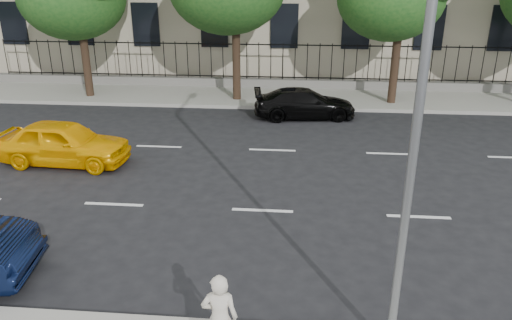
{
  "coord_description": "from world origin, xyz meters",
  "views": [
    {
      "loc": [
        0.86,
        -9.09,
        6.07
      ],
      "look_at": [
        -0.21,
        3.0,
        1.22
      ],
      "focal_mm": 35.0,
      "sensor_mm": 36.0,
      "label": 1
    }
  ],
  "objects": [
    {
      "name": "far_sidewalk",
      "position": [
        0.0,
        14.0,
        0.07
      ],
      "size": [
        60.0,
        4.0,
        0.15
      ],
      "primitive_type": "cube",
      "color": "gray",
      "rests_on": "ground"
    },
    {
      "name": "lane_markings",
      "position": [
        0.0,
        4.75,
        0.01
      ],
      "size": [
        49.6,
        4.62,
        0.01
      ],
      "primitive_type": null,
      "color": "silver",
      "rests_on": "ground"
    },
    {
      "name": "iron_fence",
      "position": [
        0.0,
        15.7,
        0.65
      ],
      "size": [
        30.0,
        0.5,
        2.2
      ],
      "color": "slate",
      "rests_on": "far_sidewalk"
    },
    {
      "name": "woman_near",
      "position": [
        -0.25,
        -2.92,
        0.93
      ],
      "size": [
        0.6,
        0.41,
        1.57
      ],
      "primitive_type": "imported",
      "rotation": [
        0.0,
        0.0,
        3.21
      ],
      "color": "beige",
      "rests_on": "near_sidewalk"
    },
    {
      "name": "black_sedan",
      "position": [
        1.1,
        11.0,
        0.6
      ],
      "size": [
        4.34,
        2.19,
        1.21
      ],
      "primitive_type": "imported",
      "rotation": [
        0.0,
        0.0,
        1.69
      ],
      "color": "black",
      "rests_on": "ground"
    },
    {
      "name": "ground",
      "position": [
        0.0,
        0.0,
        0.0
      ],
      "size": [
        120.0,
        120.0,
        0.0
      ],
      "primitive_type": "plane",
      "color": "black",
      "rests_on": "ground"
    },
    {
      "name": "street_light",
      "position": [
        2.5,
        -1.77,
        5.15
      ],
      "size": [
        0.25,
        3.32,
        8.05
      ],
      "color": "slate",
      "rests_on": "near_sidewalk"
    },
    {
      "name": "yellow_taxi",
      "position": [
        -6.55,
        5.22,
        0.71
      ],
      "size": [
        4.23,
        1.9,
        1.41
      ],
      "primitive_type": "imported",
      "rotation": [
        0.0,
        0.0,
        1.51
      ],
      "color": "#FFB201",
      "rests_on": "ground"
    }
  ]
}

